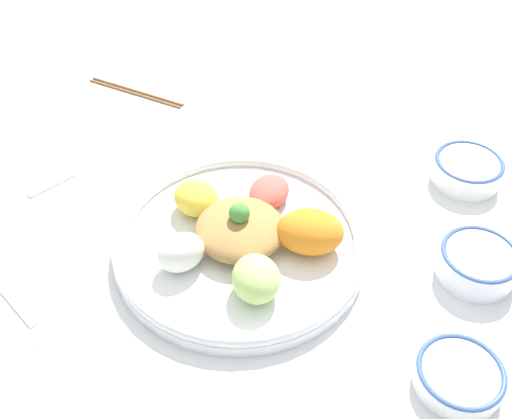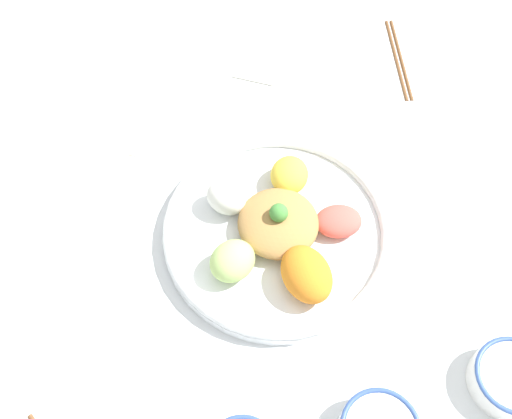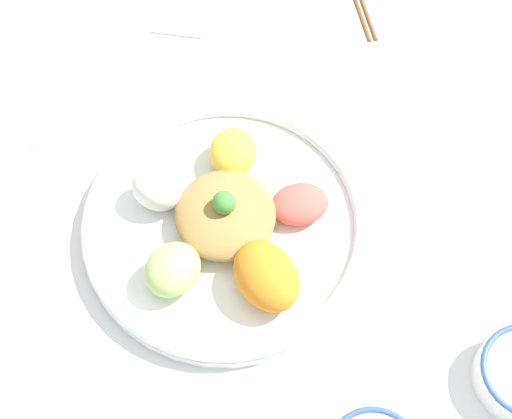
% 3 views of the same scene
% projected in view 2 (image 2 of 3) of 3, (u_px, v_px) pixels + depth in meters
% --- Properties ---
extents(ground_plane, '(2.40, 2.40, 0.00)m').
position_uv_depth(ground_plane, '(255.00, 239.00, 0.99)').
color(ground_plane, white).
extents(salad_platter, '(0.38, 0.38, 0.09)m').
position_uv_depth(salad_platter, '(278.00, 233.00, 0.97)').
color(salad_platter, white).
rests_on(salad_platter, ground_plane).
extents(sauce_bowl_dark, '(0.11, 0.11, 0.04)m').
position_uv_depth(sauce_bowl_dark, '(511.00, 378.00, 0.85)').
color(sauce_bowl_dark, white).
rests_on(sauce_bowl_dark, ground_plane).
extents(chopsticks_pair_near, '(0.03, 0.22, 0.01)m').
position_uv_depth(chopsticks_pair_near, '(399.00, 58.00, 1.20)').
color(chopsticks_pair_near, brown).
rests_on(chopsticks_pair_near, ground_plane).
extents(serving_spoon_main, '(0.12, 0.08, 0.01)m').
position_uv_depth(serving_spoon_main, '(273.00, 83.00, 1.17)').
color(serving_spoon_main, beige).
rests_on(serving_spoon_main, ground_plane).
extents(serving_spoon_extra, '(0.08, 0.13, 0.01)m').
position_uv_depth(serving_spoon_extra, '(133.00, 153.00, 1.08)').
color(serving_spoon_extra, beige).
rests_on(serving_spoon_extra, ground_plane).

